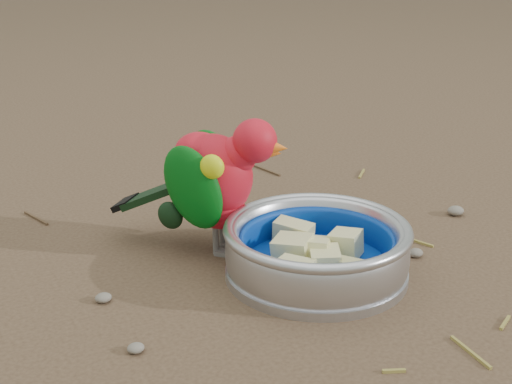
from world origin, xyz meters
TOP-DOWN VIEW (x-y plane):
  - ground at (0.00, 0.00)m, footprint 60.00×60.00m
  - food_bowl at (0.07, 0.05)m, footprint 0.20×0.20m
  - bowl_wall at (0.07, 0.05)m, footprint 0.20×0.20m
  - fruit_wedges at (0.07, 0.05)m, footprint 0.12×0.12m
  - lory_parrot at (0.00, 0.17)m, footprint 0.20×0.21m
  - ground_debris at (-0.01, 0.04)m, footprint 0.90×0.80m

SIDE VIEW (x-z plane):
  - ground at x=0.00m, z-range 0.00..0.00m
  - ground_debris at x=-0.01m, z-range 0.00..0.01m
  - food_bowl at x=0.07m, z-range 0.00..0.02m
  - fruit_wedges at x=0.07m, z-range 0.02..0.05m
  - bowl_wall at x=0.07m, z-range 0.02..0.06m
  - lory_parrot at x=0.00m, z-range 0.00..0.16m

